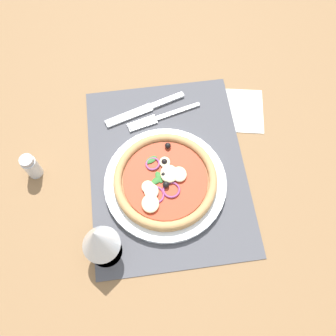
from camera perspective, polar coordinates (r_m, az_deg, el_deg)
ground_plane at (r=83.37cm, az=-0.11°, el=-0.41°), size 190.00×140.00×2.40cm
placemat at (r=82.09cm, az=-0.11°, el=-0.02°), size 44.71×34.13×0.40cm
plate at (r=79.71cm, az=-0.41°, el=-2.34°), size 26.27×26.27×1.41cm
pizza at (r=78.01cm, az=-0.46°, el=-1.88°), size 21.98×21.98×2.70cm
fork at (r=87.86cm, az=-1.21°, el=7.81°), size 5.91×17.81×0.44cm
knife at (r=89.17cm, az=-3.65°, el=9.00°), size 7.56×19.58×0.62cm
wine_glass at (r=67.89cm, az=-10.70°, el=-10.83°), size 7.20×7.20×14.90cm
napkin at (r=91.07cm, az=11.03°, el=8.72°), size 14.00×13.04×0.36cm
pepper_shaker at (r=84.14cm, az=-20.31°, el=0.24°), size 3.20×3.20×6.70cm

